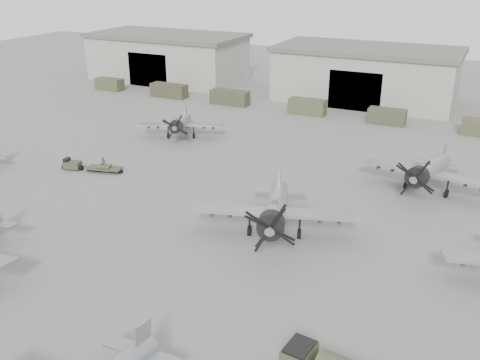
# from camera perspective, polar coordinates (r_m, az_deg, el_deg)

# --- Properties ---
(ground) EXTENTS (220.00, 220.00, 0.00)m
(ground) POSITION_cam_1_polar(r_m,az_deg,el_deg) (38.27, -9.86, -12.52)
(ground) COLOR slate
(ground) RESTS_ON ground
(hangar_left) EXTENTS (29.00, 14.80, 8.70)m
(hangar_left) POSITION_cam_1_polar(r_m,az_deg,el_deg) (105.46, -7.70, 12.90)
(hangar_left) COLOR #9E9E94
(hangar_left) RESTS_ON ground
(hangar_center) EXTENTS (29.00, 14.80, 8.70)m
(hangar_center) POSITION_cam_1_polar(r_m,az_deg,el_deg) (90.69, 13.29, 10.94)
(hangar_center) COLOR #9E9E94
(hangar_center) RESTS_ON ground
(support_truck_0) EXTENTS (4.99, 2.20, 2.03)m
(support_truck_0) POSITION_cam_1_polar(r_m,az_deg,el_deg) (99.42, -13.75, 9.90)
(support_truck_0) COLOR #43452D
(support_truck_0) RESTS_ON ground
(support_truck_1) EXTENTS (6.30, 2.20, 2.25)m
(support_truck_1) POSITION_cam_1_polar(r_m,az_deg,el_deg) (92.12, -7.58, 9.44)
(support_truck_1) COLOR #3B3A26
(support_truck_1) RESTS_ON ground
(support_truck_2) EXTENTS (6.25, 2.20, 2.30)m
(support_truck_2) POSITION_cam_1_polar(r_m,az_deg,el_deg) (86.50, -1.10, 8.79)
(support_truck_2) COLOR #3A3F29
(support_truck_2) RESTS_ON ground
(support_truck_3) EXTENTS (5.53, 2.20, 2.28)m
(support_truck_3) POSITION_cam_1_polar(r_m,az_deg,el_deg) (81.63, 7.19, 7.77)
(support_truck_3) COLOR #464930
(support_truck_3) RESTS_ON ground
(support_truck_4) EXTENTS (5.21, 2.20, 2.15)m
(support_truck_4) POSITION_cam_1_polar(r_m,az_deg,el_deg) (78.86, 15.39, 6.55)
(support_truck_4) COLOR #3C412A
(support_truck_4) RESTS_ON ground
(aircraft_mid_2) EXTENTS (13.92, 12.53, 5.58)m
(aircraft_mid_2) POSITION_cam_1_polar(r_m,az_deg,el_deg) (44.33, 3.72, -3.21)
(aircraft_mid_2) COLOR #9C9EA5
(aircraft_mid_2) RESTS_ON ground
(aircraft_far_0) EXTENTS (10.92, 9.89, 4.44)m
(aircraft_far_0) POSITION_cam_1_polar(r_m,az_deg,el_deg) (69.89, -6.38, 6.02)
(aircraft_far_0) COLOR #919499
(aircraft_far_0) RESTS_ON ground
(aircraft_far_1) EXTENTS (13.38, 12.04, 5.31)m
(aircraft_far_1) POSITION_cam_1_polar(r_m,az_deg,el_deg) (55.84, 19.43, 0.95)
(aircraft_far_1) COLOR #989BA1
(aircraft_far_1) RESTS_ON ground
(tug_trailer) EXTENTS (6.73, 2.82, 1.33)m
(tug_trailer) POSITION_cam_1_polar(r_m,az_deg,el_deg) (61.59, -16.26, 1.43)
(tug_trailer) COLOR #393F29
(tug_trailer) RESTS_ON ground
(ground_crew) EXTENTS (0.56, 0.68, 1.59)m
(ground_crew) POSITION_cam_1_polar(r_m,az_deg,el_deg) (60.76, -14.34, 1.64)
(ground_crew) COLOR #3F3D29
(ground_crew) RESTS_ON ground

